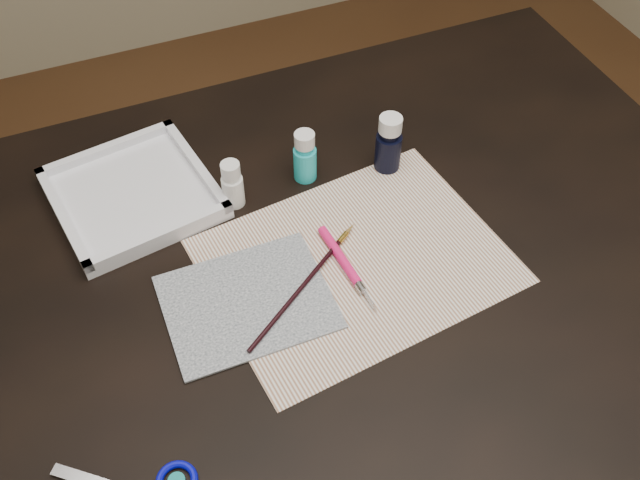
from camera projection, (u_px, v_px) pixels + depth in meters
name	position (u px, v px, depth m)	size (l,w,h in m)	color
ground	(320.00, 475.00, 1.59)	(3.50, 3.50, 0.02)	#422614
table	(320.00, 391.00, 1.30)	(1.30, 0.90, 0.75)	black
paper	(356.00, 261.00, 1.02)	(0.41, 0.31, 0.00)	white
canvas	(247.00, 302.00, 0.97)	(0.22, 0.18, 0.00)	black
paint_bottle_white	(232.00, 184.00, 1.06)	(0.03, 0.03, 0.08)	white
paint_bottle_cyan	(305.00, 156.00, 1.09)	(0.04, 0.04, 0.09)	#22C2CD
paint_bottle_navy	(389.00, 143.00, 1.10)	(0.04, 0.04, 0.10)	black
paintbrush	(305.00, 283.00, 0.98)	(0.26, 0.01, 0.01)	black
craft_knife	(348.00, 269.00, 1.00)	(0.17, 0.01, 0.01)	#F01A69
palette_tray	(133.00, 193.00, 1.08)	(0.23, 0.23, 0.03)	white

